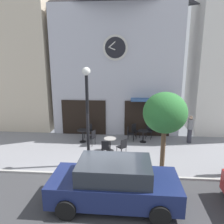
# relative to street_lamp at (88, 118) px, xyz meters

# --- Properties ---
(ground_plane) EXTENTS (27.66, 10.30, 0.13)m
(ground_plane) POSITION_rel_street_lamp_xyz_m (0.90, -0.83, -2.32)
(ground_plane) COLOR gray
(clock_building) EXTENTS (8.28, 3.72, 10.66)m
(clock_building) POSITION_rel_street_lamp_xyz_m (0.97, 5.53, 3.24)
(clock_building) COLOR #B2B2BC
(clock_building) RESTS_ON ground_plane
(neighbor_building_left) EXTENTS (5.44, 3.10, 12.34)m
(neighbor_building_left) POSITION_rel_street_lamp_xyz_m (-6.22, 5.88, 3.87)
(neighbor_building_left) COLOR beige
(neighbor_building_left) RESTS_ON ground_plane
(street_lamp) EXTENTS (0.36, 0.36, 4.52)m
(street_lamp) POSITION_rel_street_lamp_xyz_m (0.00, 0.00, 0.00)
(street_lamp) COLOR black
(street_lamp) RESTS_ON ground_plane
(street_tree) EXTENTS (1.82, 1.64, 3.55)m
(street_tree) POSITION_rel_street_lamp_xyz_m (3.33, -0.39, 0.36)
(street_tree) COLOR brown
(street_tree) RESTS_ON ground_plane
(cafe_table_center) EXTENTS (0.64, 0.64, 0.76)m
(cafe_table_center) POSITION_rel_street_lamp_xyz_m (-0.90, 2.86, -1.79)
(cafe_table_center) COLOR black
(cafe_table_center) RESTS_ON ground_plane
(cafe_table_near_door) EXTENTS (0.66, 0.66, 0.73)m
(cafe_table_near_door) POSITION_rel_street_lamp_xyz_m (0.86, 1.65, -1.80)
(cafe_table_near_door) COLOR black
(cafe_table_near_door) RESTS_ON ground_plane
(cafe_table_center_left) EXTENTS (0.62, 0.62, 0.74)m
(cafe_table_center_left) POSITION_rel_street_lamp_xyz_m (2.73, 3.11, -1.81)
(cafe_table_center_left) COLOR black
(cafe_table_center_left) RESTS_ON ground_plane
(cafe_chair_right_end) EXTENTS (0.53, 0.53, 0.90)m
(cafe_chair_right_end) POSITION_rel_street_lamp_xyz_m (-0.24, 2.38, -1.77)
(cafe_chair_right_end) COLOR black
(cafe_chair_right_end) RESTS_ON ground_plane
(cafe_chair_left_end) EXTENTS (0.49, 0.49, 0.90)m
(cafe_chair_left_end) POSITION_rel_street_lamp_xyz_m (3.15, 3.84, -1.77)
(cafe_chair_left_end) COLOR black
(cafe_chair_left_end) RESTS_ON ground_plane
(cafe_chair_facing_wall) EXTENTS (0.44, 0.44, 0.90)m
(cafe_chair_facing_wall) POSITION_rel_street_lamp_xyz_m (1.92, 3.27, -1.77)
(cafe_chair_facing_wall) COLOR black
(cafe_chair_facing_wall) RESTS_ON ground_plane
(cafe_chair_near_tree) EXTENTS (0.51, 0.51, 0.90)m
(cafe_chair_near_tree) POSITION_rel_street_lamp_xyz_m (-0.68, 3.62, -1.77)
(cafe_chair_near_tree) COLOR black
(cafe_chair_near_tree) RESTS_ON ground_plane
(cafe_chair_near_lamp) EXTENTS (0.56, 0.56, 0.90)m
(cafe_chair_near_lamp) POSITION_rel_street_lamp_xyz_m (2.26, 3.82, -1.77)
(cafe_chair_near_lamp) COLOR black
(cafe_chair_near_lamp) RESTS_ON ground_plane
(cafe_chair_by_entrance) EXTENTS (0.41, 0.41, 0.90)m
(cafe_chair_by_entrance) POSITION_rel_street_lamp_xyz_m (0.70, 0.88, -1.77)
(cafe_chair_by_entrance) COLOR black
(cafe_chair_by_entrance) RESTS_ON ground_plane
(cafe_chair_curbside) EXTENTS (0.57, 0.57, 0.90)m
(cafe_chair_curbside) POSITION_rel_street_lamp_xyz_m (1.55, 1.13, -1.77)
(cafe_chair_curbside) COLOR black
(cafe_chair_curbside) RESTS_ON ground_plane
(pedestrian_grey) EXTENTS (0.44, 0.44, 1.67)m
(pedestrian_grey) POSITION_rel_street_lamp_xyz_m (5.48, 3.24, -1.43)
(pedestrian_grey) COLOR #2D2D38
(pedestrian_grey) RESTS_ON ground_plane
(parked_car_navy) EXTENTS (4.31, 2.05, 1.55)m
(parked_car_navy) POSITION_rel_street_lamp_xyz_m (1.38, -2.64, -1.53)
(parked_car_navy) COLOR navy
(parked_car_navy) RESTS_ON ground_plane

